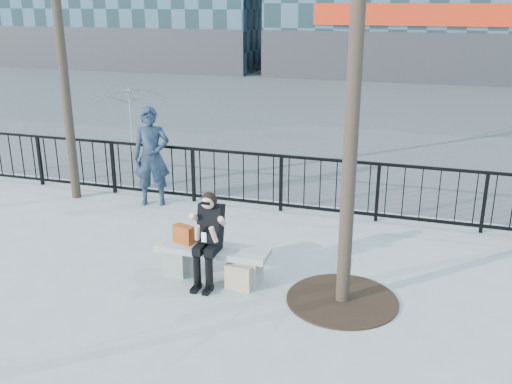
% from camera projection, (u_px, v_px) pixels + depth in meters
% --- Properties ---
extents(ground, '(120.00, 120.00, 0.00)m').
position_uv_depth(ground, '(213.00, 278.00, 8.28)').
color(ground, '#969591').
rests_on(ground, ground).
extents(street_surface, '(60.00, 23.00, 0.01)m').
position_uv_depth(street_surface, '(358.00, 106.00, 21.84)').
color(street_surface, '#474747').
rests_on(street_surface, ground).
extents(railing, '(14.00, 0.06, 1.10)m').
position_uv_depth(railing, '(271.00, 182.00, 10.82)').
color(railing, black).
rests_on(railing, ground).
extents(tree_grate, '(1.50, 1.50, 0.02)m').
position_uv_depth(tree_grate, '(342.00, 300.00, 7.65)').
color(tree_grate, black).
rests_on(tree_grate, ground).
extents(bench_main, '(1.65, 0.46, 0.49)m').
position_uv_depth(bench_main, '(213.00, 259.00, 8.19)').
color(bench_main, gray).
rests_on(bench_main, ground).
extents(seated_woman, '(0.50, 0.64, 1.34)m').
position_uv_depth(seated_woman, '(208.00, 239.00, 7.92)').
color(seated_woman, black).
rests_on(seated_woman, ground).
extents(handbag, '(0.34, 0.24, 0.26)m').
position_uv_depth(handbag, '(184.00, 234.00, 8.23)').
color(handbag, '#9E3B13').
rests_on(handbag, bench_main).
extents(shopping_bag, '(0.39, 0.17, 0.36)m').
position_uv_depth(shopping_bag, '(239.00, 277.00, 7.91)').
color(shopping_bag, beige).
rests_on(shopping_bag, ground).
extents(standing_man, '(0.82, 0.68, 1.93)m').
position_uv_depth(standing_man, '(152.00, 157.00, 10.99)').
color(standing_man, black).
rests_on(standing_man, ground).
extents(vendor_umbrella, '(2.34, 2.37, 1.76)m').
position_uv_depth(vendor_umbrella, '(130.00, 121.00, 14.68)').
color(vendor_umbrella, gold).
rests_on(vendor_umbrella, ground).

